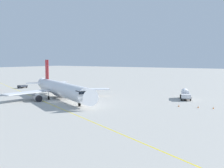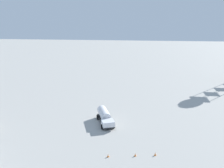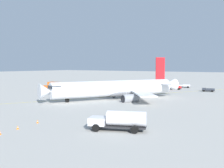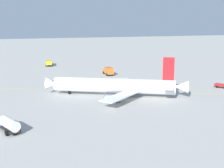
# 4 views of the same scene
# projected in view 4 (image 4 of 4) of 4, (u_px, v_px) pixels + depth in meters

# --- Properties ---
(ground_plane) EXTENTS (600.00, 600.00, 0.00)m
(ground_plane) POSITION_uv_depth(u_px,v_px,m) (104.00, 94.00, 92.48)
(ground_plane) COLOR #ADAAA3
(airliner_main) EXTENTS (38.52, 29.61, 11.77)m
(airliner_main) POSITION_uv_depth(u_px,v_px,m) (115.00, 86.00, 89.31)
(airliner_main) COLOR white
(airliner_main) RESTS_ON ground_plane
(catering_truck_truck) EXTENTS (2.76, 7.41, 3.10)m
(catering_truck_truck) POSITION_uv_depth(u_px,v_px,m) (108.00, 71.00, 123.87)
(catering_truck_truck) COLOR #232326
(catering_truck_truck) RESTS_ON ground_plane
(fire_tender_truck) EXTENTS (3.99, 9.28, 2.50)m
(fire_tender_truck) POSITION_uv_depth(u_px,v_px,m) (49.00, 63.00, 149.34)
(fire_tender_truck) COLOR #232326
(fire_tender_truck) RESTS_ON ground_plane
(fuel_tanker_truck) EXTENTS (5.39, 8.44, 2.87)m
(fuel_tanker_truck) POSITION_uv_depth(u_px,v_px,m) (8.00, 124.00, 60.93)
(fuel_tanker_truck) COLOR #232326
(fuel_tanker_truck) RESTS_ON ground_plane
(ops_pickup_truck) EXTENTS (4.51, 5.90, 1.41)m
(ops_pickup_truck) POSITION_uv_depth(u_px,v_px,m) (224.00, 86.00, 99.72)
(ops_pickup_truck) COLOR #232326
(ops_pickup_truck) RESTS_ON ground_plane
(taxiway_centreline) EXTENTS (144.43, 67.79, 0.01)m
(taxiway_centreline) POSITION_uv_depth(u_px,v_px,m) (114.00, 91.00, 95.50)
(taxiway_centreline) COLOR yellow
(taxiway_centreline) RESTS_ON ground_plane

